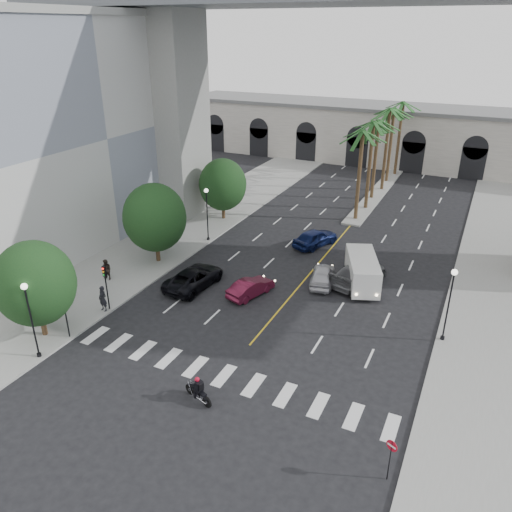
# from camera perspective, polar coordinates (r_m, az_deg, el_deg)

# --- Properties ---
(ground) EXTENTS (140.00, 140.00, 0.00)m
(ground) POSITION_cam_1_polar(r_m,az_deg,el_deg) (31.98, -2.37, -12.01)
(ground) COLOR black
(ground) RESTS_ON ground
(sidewalk_left) EXTENTS (8.00, 100.00, 0.15)m
(sidewalk_left) POSITION_cam_1_polar(r_m,az_deg,el_deg) (50.12, -9.59, 2.06)
(sidewalk_left) COLOR gray
(sidewalk_left) RESTS_ON ground
(sidewalk_right) EXTENTS (8.00, 100.00, 0.15)m
(sidewalk_right) POSITION_cam_1_polar(r_m,az_deg,el_deg) (42.19, 26.44, -4.93)
(sidewalk_right) COLOR gray
(sidewalk_right) RESTS_ON ground
(median) EXTENTS (2.00, 24.00, 0.20)m
(median) POSITION_cam_1_polar(r_m,az_deg,el_deg) (64.61, 13.63, 6.94)
(median) COLOR gray
(median) RESTS_ON ground
(building_left) EXTENTS (16.50, 32.50, 20.60)m
(building_left) POSITION_cam_1_polar(r_m,az_deg,el_deg) (52.98, -23.38, 13.24)
(building_left) COLOR #BBBBB7
(building_left) RESTS_ON ground
(pier_building) EXTENTS (71.00, 10.50, 8.50)m
(pier_building) POSITION_cam_1_polar(r_m,az_deg,el_deg) (79.88, 16.77, 13.04)
(pier_building) COLOR silver
(pier_building) RESTS_ON ground
(bridge) EXTENTS (75.00, 13.00, 26.00)m
(bridge) POSITION_cam_1_polar(r_m,az_deg,el_deg) (45.39, 15.70, 23.16)
(bridge) COLOR gray
(bridge) RESTS_ON ground
(palm_a) EXTENTS (3.20, 3.20, 10.30)m
(palm_a) POSITION_cam_1_polar(r_m,az_deg,el_deg) (52.94, 12.09, 13.32)
(palm_a) COLOR #47331E
(palm_a) RESTS_ON ground
(palm_b) EXTENTS (3.20, 3.20, 10.60)m
(palm_b) POSITION_cam_1_polar(r_m,az_deg,el_deg) (56.70, 13.26, 14.23)
(palm_b) COLOR #47331E
(palm_b) RESTS_ON ground
(palm_c) EXTENTS (3.20, 3.20, 10.10)m
(palm_c) POSITION_cam_1_polar(r_m,az_deg,el_deg) (60.69, 13.84, 14.40)
(palm_c) COLOR #47331E
(palm_c) RESTS_ON ground
(palm_d) EXTENTS (3.20, 3.20, 10.90)m
(palm_d) POSITION_cam_1_polar(r_m,az_deg,el_deg) (64.38, 15.05, 15.50)
(palm_d) COLOR #47331E
(palm_d) RESTS_ON ground
(palm_e) EXTENTS (3.20, 3.20, 10.40)m
(palm_e) POSITION_cam_1_polar(r_m,az_deg,el_deg) (68.38, 15.50, 15.56)
(palm_e) COLOR #47331E
(palm_e) RESTS_ON ground
(palm_f) EXTENTS (3.20, 3.20, 10.70)m
(palm_f) POSITION_cam_1_polar(r_m,az_deg,el_deg) (72.19, 16.42, 16.13)
(palm_f) COLOR #47331E
(palm_f) RESTS_ON ground
(street_tree_near) EXTENTS (5.20, 5.20, 6.89)m
(street_tree_near) POSITION_cam_1_polar(r_m,az_deg,el_deg) (35.29, -23.96, -2.89)
(street_tree_near) COLOR #382616
(street_tree_near) RESTS_ON ground
(street_tree_mid) EXTENTS (5.44, 5.44, 7.21)m
(street_tree_mid) POSITION_cam_1_polar(r_m,az_deg,el_deg) (43.78, -11.50, 4.33)
(street_tree_mid) COLOR #382616
(street_tree_mid) RESTS_ON ground
(street_tree_far) EXTENTS (5.04, 5.04, 6.68)m
(street_tree_far) POSITION_cam_1_polar(r_m,az_deg,el_deg) (53.39, -3.82, 8.14)
(street_tree_far) COLOR #382616
(street_tree_far) RESTS_ON ground
(lamp_post_left_near) EXTENTS (0.40, 0.40, 5.35)m
(lamp_post_left_near) POSITION_cam_1_polar(r_m,az_deg,el_deg) (33.44, -24.40, -6.11)
(lamp_post_left_near) COLOR black
(lamp_post_left_near) RESTS_ON ground
(lamp_post_left_far) EXTENTS (0.40, 0.40, 5.35)m
(lamp_post_left_far) POSITION_cam_1_polar(r_m,az_deg,el_deg) (47.91, -5.62, 5.25)
(lamp_post_left_far) COLOR black
(lamp_post_left_far) RESTS_ON ground
(lamp_post_right) EXTENTS (0.40, 0.40, 5.35)m
(lamp_post_right) POSITION_cam_1_polar(r_m,az_deg,el_deg) (34.44, 21.26, -4.61)
(lamp_post_right) COLOR black
(lamp_post_right) RESTS_ON ground
(traffic_signal_near) EXTENTS (0.25, 0.18, 3.65)m
(traffic_signal_near) POSITION_cam_1_polar(r_m,az_deg,el_deg) (35.08, -21.08, -5.36)
(traffic_signal_near) COLOR black
(traffic_signal_near) RESTS_ON ground
(traffic_signal_far) EXTENTS (0.25, 0.18, 3.65)m
(traffic_signal_far) POSITION_cam_1_polar(r_m,az_deg,el_deg) (37.50, -16.81, -2.69)
(traffic_signal_far) COLOR black
(traffic_signal_far) RESTS_ON ground
(motorcycle_rider) EXTENTS (2.09, 0.88, 1.57)m
(motorcycle_rider) POSITION_cam_1_polar(r_m,az_deg,el_deg) (28.91, -6.57, -15.03)
(motorcycle_rider) COLOR black
(motorcycle_rider) RESTS_ON ground
(car_a) EXTENTS (2.70, 4.72, 1.51)m
(car_a) POSITION_cam_1_polar(r_m,az_deg,el_deg) (40.87, 7.60, -2.19)
(car_a) COLOR #B2B1B7
(car_a) RESTS_ON ground
(car_b) EXTENTS (2.61, 4.41, 1.37)m
(car_b) POSITION_cam_1_polar(r_m,az_deg,el_deg) (38.80, -0.62, -3.62)
(car_b) COLOR #521025
(car_b) RESTS_ON ground
(car_c) EXTENTS (3.09, 5.93, 1.60)m
(car_c) POSITION_cam_1_polar(r_m,az_deg,el_deg) (40.35, -7.09, -2.46)
(car_c) COLOR black
(car_c) RESTS_ON ground
(car_d) EXTENTS (4.05, 6.34, 1.71)m
(car_d) POSITION_cam_1_polar(r_m,az_deg,el_deg) (41.44, 11.66, -1.95)
(car_d) COLOR #595A5E
(car_d) RESTS_ON ground
(car_e) EXTENTS (3.65, 5.30, 1.68)m
(car_e) POSITION_cam_1_polar(r_m,az_deg,el_deg) (47.81, 6.79, 2.09)
(car_e) COLOR #0E1845
(car_e) RESTS_ON ground
(cargo_van) EXTENTS (4.15, 6.20, 2.48)m
(cargo_van) POSITION_cam_1_polar(r_m,az_deg,el_deg) (40.72, 12.05, -1.67)
(cargo_van) COLOR silver
(cargo_van) RESTS_ON ground
(pedestrian_a) EXTENTS (0.76, 0.55, 1.95)m
(pedestrian_a) POSITION_cam_1_polar(r_m,az_deg,el_deg) (38.06, -17.11, -4.68)
(pedestrian_a) COLOR black
(pedestrian_a) RESTS_ON sidewalk_left
(pedestrian_b) EXTENTS (0.93, 0.76, 1.77)m
(pedestrian_b) POSITION_cam_1_polar(r_m,az_deg,el_deg) (42.57, -16.71, -1.52)
(pedestrian_b) COLOR black
(pedestrian_b) RESTS_ON sidewalk_left
(do_not_enter_sign) EXTENTS (0.54, 0.27, 2.35)m
(do_not_enter_sign) POSITION_cam_1_polar(r_m,az_deg,el_deg) (24.90, 15.17, -20.78)
(do_not_enter_sign) COLOR black
(do_not_enter_sign) RESTS_ON ground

